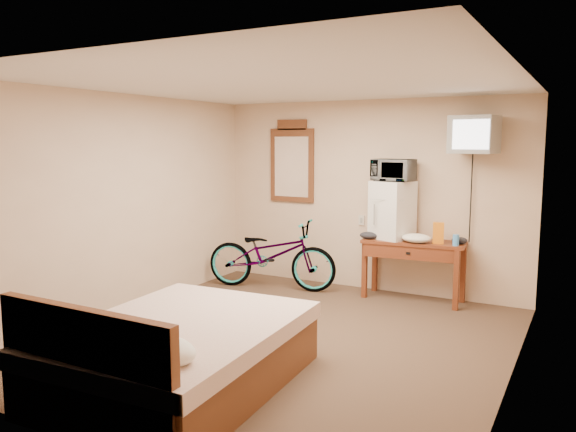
# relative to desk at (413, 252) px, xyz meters

# --- Properties ---
(room) EXTENTS (4.60, 4.64, 2.50)m
(room) POSITION_rel_desk_xyz_m (-0.71, -2.00, 0.63)
(room) COLOR #3E301F
(room) RESTS_ON ground
(desk) EXTENTS (1.27, 0.58, 0.75)m
(desk) POSITION_rel_desk_xyz_m (0.00, 0.00, 0.00)
(desk) COLOR brown
(desk) RESTS_ON floor
(mini_fridge) EXTENTS (0.55, 0.54, 0.72)m
(mini_fridge) POSITION_rel_desk_xyz_m (-0.29, 0.05, 0.49)
(mini_fridge) COLOR white
(mini_fridge) RESTS_ON desk
(microwave) EXTENTS (0.52, 0.37, 0.27)m
(microwave) POSITION_rel_desk_xyz_m (-0.29, 0.05, 0.99)
(microwave) COLOR white
(microwave) RESTS_ON mini_fridge
(snack_bag) EXTENTS (0.14, 0.10, 0.26)m
(snack_bag) POSITION_rel_desk_xyz_m (0.31, -0.03, 0.26)
(snack_bag) COLOR orange
(snack_bag) RESTS_ON desk
(blue_cup) EXTENTS (0.07, 0.07, 0.13)m
(blue_cup) POSITION_rel_desk_xyz_m (0.53, -0.06, 0.20)
(blue_cup) COLOR #4598ED
(blue_cup) RESTS_ON desk
(cloth_cream) EXTENTS (0.35, 0.27, 0.11)m
(cloth_cream) POSITION_rel_desk_xyz_m (0.07, -0.09, 0.19)
(cloth_cream) COLOR white
(cloth_cream) RESTS_ON desk
(cloth_dark_a) EXTENTS (0.23, 0.18, 0.09)m
(cloth_dark_a) POSITION_rel_desk_xyz_m (-0.53, -0.11, 0.18)
(cloth_dark_a) COLOR black
(cloth_dark_a) RESTS_ON desk
(cloth_dark_b) EXTENTS (0.18, 0.15, 0.08)m
(cloth_dark_b) POSITION_rel_desk_xyz_m (0.54, 0.07, 0.17)
(cloth_dark_b) COLOR black
(cloth_dark_b) RESTS_ON desk
(crt_television) EXTENTS (0.55, 0.61, 0.43)m
(crt_television) POSITION_rel_desk_xyz_m (0.67, 0.02, 1.42)
(crt_television) COLOR black
(crt_television) RESTS_ON room
(wall_mirror) EXTENTS (0.67, 0.04, 1.14)m
(wall_mirror) POSITION_rel_desk_xyz_m (-1.84, 0.27, 1.06)
(wall_mirror) COLOR brown
(wall_mirror) RESTS_ON room
(bicycle) EXTENTS (1.86, 0.99, 0.93)m
(bicycle) POSITION_rel_desk_xyz_m (-1.82, -0.33, -0.15)
(bicycle) COLOR black
(bicycle) RESTS_ON floor
(bed) EXTENTS (1.69, 2.17, 0.90)m
(bed) POSITION_rel_desk_xyz_m (-0.93, -3.37, -0.33)
(bed) COLOR brown
(bed) RESTS_ON floor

